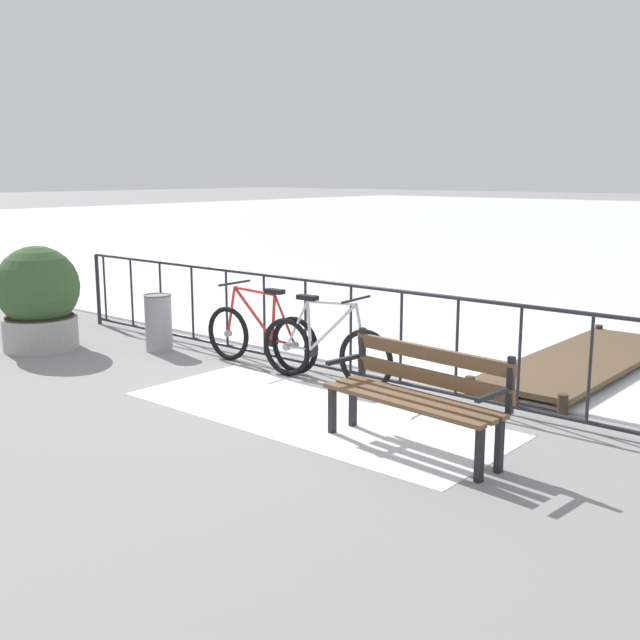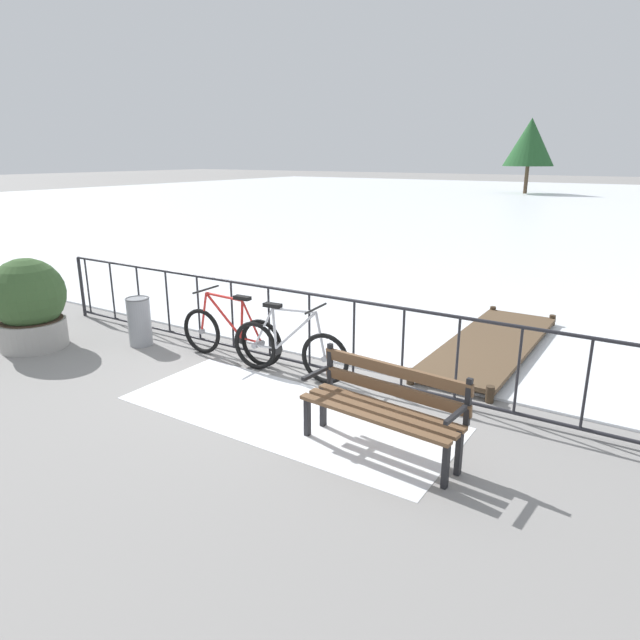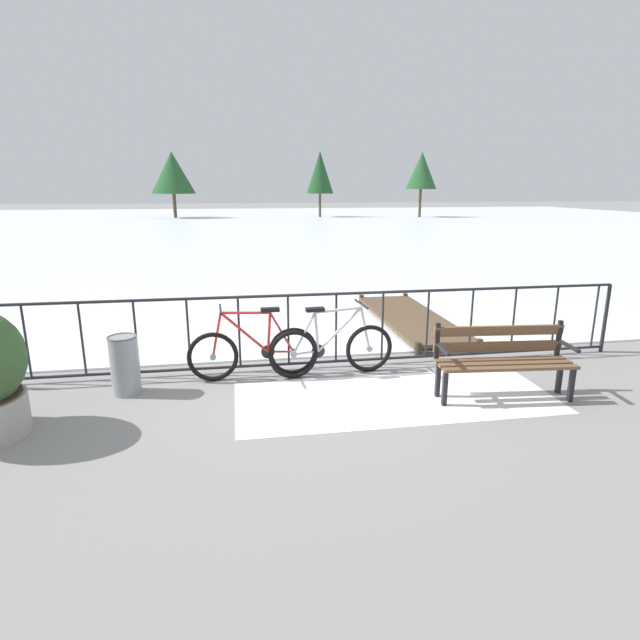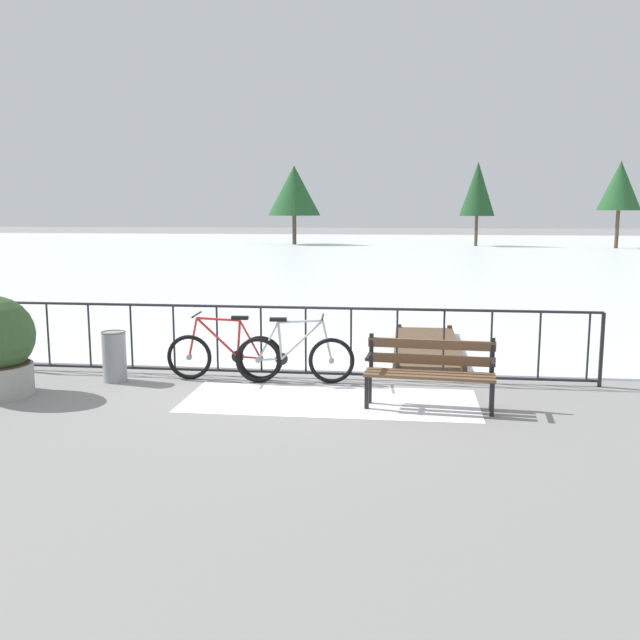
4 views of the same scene
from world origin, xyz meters
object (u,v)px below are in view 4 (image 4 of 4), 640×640
object	(u,v)px
bicycle_second	(294,358)
park_bench	(430,368)
trash_bin	(114,356)
bicycle_near_railing	(225,355)

from	to	relation	value
bicycle_second	park_bench	distance (m)	2.15
park_bench	trash_bin	xyz separation A→B (m)	(-4.48, 0.82, -0.14)
park_bench	trash_bin	distance (m)	4.55
bicycle_near_railing	park_bench	distance (m)	3.11
trash_bin	bicycle_near_railing	bearing A→B (deg)	9.77
trash_bin	bicycle_second	bearing A→B (deg)	4.70
bicycle_second	bicycle_near_railing	bearing A→B (deg)	176.89
bicycle_second	park_bench	size ratio (longest dim) A/B	1.04
park_bench	trash_bin	world-z (taller)	park_bench
bicycle_near_railing	bicycle_second	distance (m)	1.03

